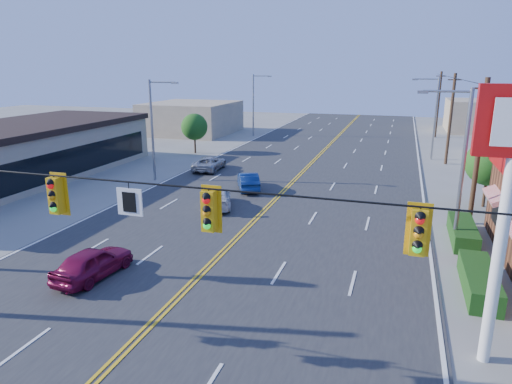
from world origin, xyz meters
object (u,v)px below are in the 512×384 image
(signal_span, at_px, (90,217))
(car_white, at_px, (218,199))
(car_blue, at_px, (248,182))
(car_magenta, at_px, (93,264))
(car_silver, at_px, (210,164))
(kfc_pylon, at_px, (511,173))

(signal_span, distance_m, car_white, 17.22)
(car_blue, distance_m, car_white, 4.78)
(signal_span, height_order, car_blue, signal_span)
(signal_span, xyz_separation_m, car_magenta, (-4.23, 5.15, -4.21))
(car_magenta, bearing_deg, car_silver, -74.48)
(car_magenta, distance_m, car_silver, 21.60)
(car_magenta, distance_m, car_blue, 16.10)
(car_silver, bearing_deg, kfc_pylon, 126.20)
(kfc_pylon, height_order, car_blue, kfc_pylon)
(car_blue, bearing_deg, car_white, 59.68)
(car_silver, bearing_deg, car_white, 111.97)
(car_blue, relative_size, car_white, 0.96)
(car_blue, relative_size, car_silver, 0.89)
(car_white, bearing_deg, car_blue, -117.82)
(car_magenta, height_order, car_white, car_magenta)
(signal_span, distance_m, car_silver, 27.93)
(car_silver, bearing_deg, signal_span, 102.57)
(kfc_pylon, bearing_deg, car_white, 138.73)
(signal_span, bearing_deg, kfc_pylon, 19.78)
(car_silver, bearing_deg, car_blue, 131.65)
(kfc_pylon, relative_size, car_silver, 1.91)
(signal_span, bearing_deg, car_magenta, 129.39)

